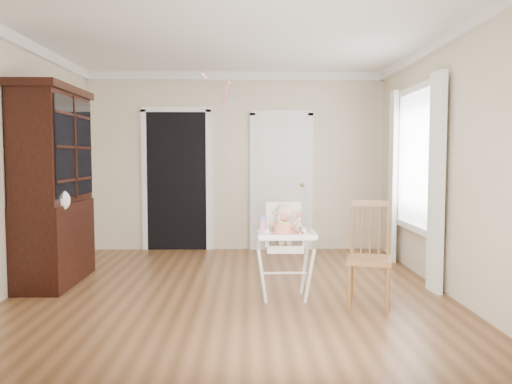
{
  "coord_description": "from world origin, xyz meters",
  "views": [
    {
      "loc": [
        0.17,
        -5.13,
        1.42
      ],
      "look_at": [
        0.26,
        -0.29,
        1.08
      ],
      "focal_mm": 35.0,
      "sensor_mm": 36.0,
      "label": 1
    }
  ],
  "objects_px": {
    "sippy_cup": "(263,224)",
    "cake": "(284,229)",
    "dining_chair": "(369,256)",
    "high_chair": "(285,239)",
    "china_cabinet": "(54,186)"
  },
  "relations": [
    {
      "from": "sippy_cup",
      "to": "cake",
      "type": "bearing_deg",
      "value": -31.24
    },
    {
      "from": "sippy_cup",
      "to": "dining_chair",
      "type": "distance_m",
      "value": 1.07
    },
    {
      "from": "high_chair",
      "to": "cake",
      "type": "distance_m",
      "value": 0.28
    },
    {
      "from": "sippy_cup",
      "to": "china_cabinet",
      "type": "relative_size",
      "value": 0.09
    },
    {
      "from": "dining_chair",
      "to": "cake",
      "type": "bearing_deg",
      "value": -162.47
    },
    {
      "from": "cake",
      "to": "dining_chair",
      "type": "relative_size",
      "value": 0.25
    },
    {
      "from": "cake",
      "to": "china_cabinet",
      "type": "xyz_separation_m",
      "value": [
        -2.51,
        0.91,
        0.36
      ]
    },
    {
      "from": "high_chair",
      "to": "sippy_cup",
      "type": "xyz_separation_m",
      "value": [
        -0.22,
        -0.12,
        0.16
      ]
    },
    {
      "from": "sippy_cup",
      "to": "dining_chair",
      "type": "xyz_separation_m",
      "value": [
        1.03,
        -0.09,
        -0.3
      ]
    },
    {
      "from": "high_chair",
      "to": "sippy_cup",
      "type": "bearing_deg",
      "value": -150.92
    },
    {
      "from": "cake",
      "to": "dining_chair",
      "type": "xyz_separation_m",
      "value": [
        0.83,
        0.04,
        -0.27
      ]
    },
    {
      "from": "cake",
      "to": "sippy_cup",
      "type": "height_order",
      "value": "sippy_cup"
    },
    {
      "from": "cake",
      "to": "sippy_cup",
      "type": "bearing_deg",
      "value": 148.76
    },
    {
      "from": "high_chair",
      "to": "sippy_cup",
      "type": "distance_m",
      "value": 0.3
    },
    {
      "from": "sippy_cup",
      "to": "high_chair",
      "type": "bearing_deg",
      "value": 29.05
    }
  ]
}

